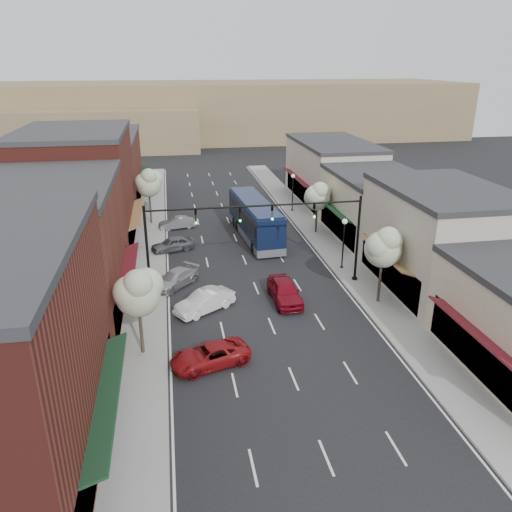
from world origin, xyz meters
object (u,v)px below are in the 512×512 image
tree_right_far (318,195)px  signal_mast_left (180,236)px  lamp_post_far (293,186)px  tree_left_near (138,291)px  lamp_post_near (344,236)px  signal_mast_right (329,228)px  red_hatchback (285,291)px  parked_car_b (205,301)px  tree_left_far (149,182)px  parked_car_d (173,244)px  parked_car_e (177,223)px  coach_bus (255,219)px  tree_right_near (384,246)px  parked_car_c (175,279)px  parked_car_a (210,356)px

tree_right_far → signal_mast_left: bearing=-139.5°
signal_mast_left → lamp_post_far: size_ratio=1.85×
tree_left_near → lamp_post_far: (16.05, 28.06, -1.22)m
signal_mast_left → tree_right_far: (13.97, 11.95, -0.63)m
tree_right_far → lamp_post_near: (-0.55, -9.44, -0.99)m
signal_mast_left → signal_mast_right: bearing=0.0°
tree_right_far → tree_left_near: tree_left_near is taller
red_hatchback → parked_car_b: red_hatchback is taller
tree_left_far → parked_car_d: size_ratio=1.54×
tree_right_far → tree_left_far: bearing=160.1°
signal_mast_right → lamp_post_far: bearing=83.8°
signal_mast_left → parked_car_d: (-0.56, 9.34, -3.94)m
lamp_post_far → parked_car_d: bearing=-142.7°
lamp_post_near → parked_car_e: lamp_post_near is taller
tree_left_near → lamp_post_far: bearing=60.2°
signal_mast_left → parked_car_b: signal_mast_left is taller
signal_mast_left → parked_car_d: signal_mast_left is taller
parked_car_d → coach_bus: bearing=87.8°
tree_right_far → parked_car_e: (-13.95, 4.05, -3.38)m
tree_left_far → parked_car_d: 9.68m
lamp_post_near → parked_car_d: bearing=153.9°
lamp_post_near → parked_car_e: 19.17m
signal_mast_right → tree_left_near: size_ratio=1.44×
tree_right_near → signal_mast_right: bearing=123.9°
parked_car_e → parked_car_c: bearing=-12.9°
coach_bus → parked_car_b: coach_bus is taller
tree_right_far → parked_car_d: bearing=-169.8°
signal_mast_right → parked_car_c: size_ratio=1.85×
red_hatchback → parked_car_c: bearing=152.0°
lamp_post_far → parked_car_d: (-13.98, -10.66, -2.33)m
lamp_post_near → parked_car_c: size_ratio=1.00×
tree_left_far → parked_car_d: (2.07, -8.61, -3.93)m
parked_car_c → parked_car_e: (0.55, 14.56, -0.03)m
tree_right_far → tree_right_near: bearing=-90.0°
parked_car_a → parked_car_e: bearing=165.9°
signal_mast_right → tree_left_near: (-13.87, -8.05, -0.40)m
signal_mast_left → parked_car_d: 10.15m
tree_right_far → tree_left_far: tree_left_far is taller
tree_right_far → parked_car_a: bearing=-120.4°
red_hatchback → signal_mast_right: bearing=31.6°
tree_left_near → parked_car_d: 17.87m
red_hatchback → parked_car_a: (-6.11, -7.32, -0.18)m
red_hatchback → parked_car_e: size_ratio=1.29×
tree_right_far → parked_car_d: tree_right_far is taller
coach_bus → parked_car_d: bearing=-167.5°
tree_left_near → lamp_post_near: 19.25m
parked_car_d → parked_car_e: size_ratio=1.07×
tree_right_far → parked_car_e: size_ratio=1.45×
signal_mast_right → signal_mast_left: bearing=180.0°
tree_left_far → lamp_post_near: (16.05, -15.44, -1.60)m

